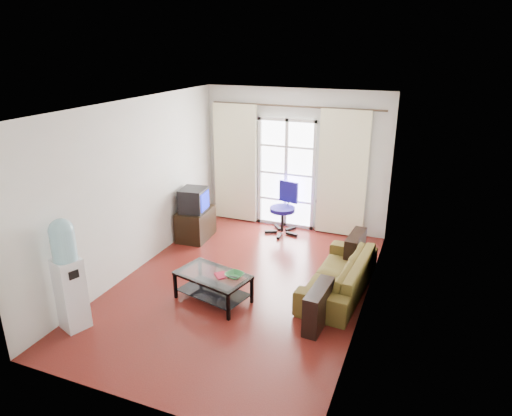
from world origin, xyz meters
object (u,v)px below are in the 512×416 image
(tv_stand, at_px, (196,224))
(water_cooler, at_px, (68,273))
(sofa, at_px, (339,274))
(crt_tv, at_px, (193,200))
(coffee_table, at_px, (213,283))
(task_chair, at_px, (283,218))

(tv_stand, xyz_separation_m, water_cooler, (-0.06, -3.11, 0.51))
(sofa, height_order, water_cooler, water_cooler)
(crt_tv, bearing_deg, coffee_table, -60.64)
(coffee_table, relative_size, task_chair, 1.15)
(task_chair, bearing_deg, water_cooler, -98.15)
(sofa, height_order, tv_stand, tv_stand)
(sofa, xyz_separation_m, crt_tv, (-2.90, 0.87, 0.50))
(coffee_table, bearing_deg, crt_tv, 126.03)
(tv_stand, relative_size, task_chair, 0.78)
(crt_tv, xyz_separation_m, task_chair, (1.44, 0.92, -0.49))
(coffee_table, xyz_separation_m, tv_stand, (-1.31, 1.87, 0.01))
(tv_stand, distance_m, crt_tv, 0.50)
(coffee_table, distance_m, water_cooler, 1.92)
(crt_tv, bearing_deg, sofa, -23.36)
(coffee_table, relative_size, crt_tv, 2.18)
(sofa, distance_m, coffee_table, 1.85)
(task_chair, bearing_deg, coffee_table, -80.15)
(coffee_table, bearing_deg, tv_stand, 124.98)
(task_chair, distance_m, water_cooler, 4.26)
(sofa, relative_size, coffee_table, 1.69)
(tv_stand, xyz_separation_m, crt_tv, (0.00, -0.07, 0.50))
(water_cooler, bearing_deg, sofa, 56.44)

